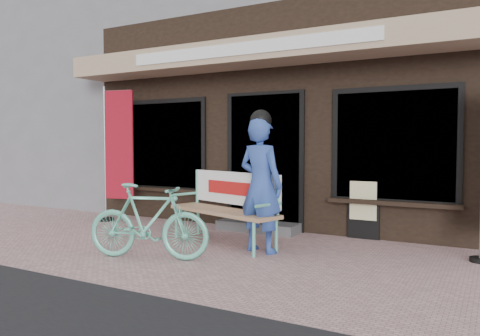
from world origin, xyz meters
The scene contains 8 objects.
ground centered at (0.00, 0.00, 0.00)m, with size 70.00×70.00×0.00m, color #C89999.
storefront centered at (0.00, 4.96, 2.99)m, with size 7.00×6.77×6.00m.
neighbor_left_near centered at (-8.50, 5.50, 3.20)m, with size 10.00×7.00×6.40m, color slate.
bench centered at (0.04, 0.76, 0.58)m, with size 1.86×0.99×0.98m.
person centered at (0.66, 0.52, 0.89)m, with size 0.68×0.51×1.80m.
bicycle centered at (-0.35, -0.46, 0.45)m, with size 0.42×1.50×0.90m, color #62C0A3.
nobori_red centered at (-2.60, 1.39, 1.23)m, with size 0.71×0.31×2.38m.
menu_stand centered at (1.59, 1.99, 0.47)m, with size 0.46×0.10×0.91m.
Camera 1 is at (3.28, -4.75, 1.38)m, focal length 35.00 mm.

